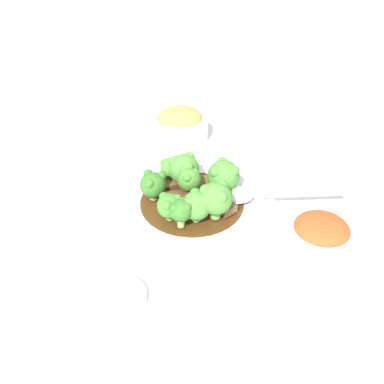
# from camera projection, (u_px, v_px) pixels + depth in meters

# --- Properties ---
(ground_plane) EXTENTS (4.00, 4.00, 0.00)m
(ground_plane) POSITION_uv_depth(u_px,v_px,m) (192.00, 209.00, 0.70)
(ground_plane) COLOR white
(main_plate) EXTENTS (0.26, 0.26, 0.02)m
(main_plate) POSITION_uv_depth(u_px,v_px,m) (192.00, 204.00, 0.69)
(main_plate) COLOR white
(main_plate) RESTS_ON ground_plane
(beef_strip_0) EXTENTS (0.06, 0.07, 0.01)m
(beef_strip_0) POSITION_uv_depth(u_px,v_px,m) (217.00, 199.00, 0.68)
(beef_strip_0) COLOR brown
(beef_strip_0) RESTS_ON main_plate
(beef_strip_1) EXTENTS (0.05, 0.05, 0.01)m
(beef_strip_1) POSITION_uv_depth(u_px,v_px,m) (180.00, 200.00, 0.68)
(beef_strip_1) COLOR #56331E
(beef_strip_1) RESTS_ON main_plate
(beef_strip_2) EXTENTS (0.06, 0.06, 0.01)m
(beef_strip_2) POSITION_uv_depth(u_px,v_px,m) (163.00, 186.00, 0.70)
(beef_strip_2) COLOR brown
(beef_strip_2) RESTS_ON main_plate
(beef_strip_3) EXTENTS (0.04, 0.06, 0.01)m
(beef_strip_3) POSITION_uv_depth(u_px,v_px,m) (204.00, 184.00, 0.71)
(beef_strip_3) COLOR brown
(beef_strip_3) RESTS_ON main_plate
(broccoli_floret_0) EXTENTS (0.04, 0.04, 0.04)m
(broccoli_floret_0) POSITION_uv_depth(u_px,v_px,m) (170.00, 205.00, 0.64)
(broccoli_floret_0) COLOR #7FA84C
(broccoli_floret_0) RESTS_ON main_plate
(broccoli_floret_1) EXTENTS (0.05, 0.05, 0.06)m
(broccoli_floret_1) POSITION_uv_depth(u_px,v_px,m) (216.00, 198.00, 0.63)
(broccoli_floret_1) COLOR #7FA84C
(broccoli_floret_1) RESTS_ON main_plate
(broccoli_floret_2) EXTENTS (0.04, 0.04, 0.05)m
(broccoli_floret_2) POSITION_uv_depth(u_px,v_px,m) (196.00, 205.00, 0.63)
(broccoli_floret_2) COLOR #7FA84C
(broccoli_floret_2) RESTS_ON main_plate
(broccoli_floret_3) EXTENTS (0.04, 0.04, 0.05)m
(broccoli_floret_3) POSITION_uv_depth(u_px,v_px,m) (189.00, 179.00, 0.68)
(broccoli_floret_3) COLOR #8EB756
(broccoli_floret_3) RESTS_ON main_plate
(broccoli_floret_4) EXTENTS (0.05, 0.05, 0.05)m
(broccoli_floret_4) POSITION_uv_depth(u_px,v_px,m) (184.00, 168.00, 0.70)
(broccoli_floret_4) COLOR #7FA84C
(broccoli_floret_4) RESTS_ON main_plate
(broccoli_floret_5) EXTENTS (0.05, 0.05, 0.05)m
(broccoli_floret_5) POSITION_uv_depth(u_px,v_px,m) (223.00, 175.00, 0.69)
(broccoli_floret_5) COLOR #8EB756
(broccoli_floret_5) RESTS_ON main_plate
(broccoli_floret_6) EXTENTS (0.04, 0.04, 0.05)m
(broccoli_floret_6) POSITION_uv_depth(u_px,v_px,m) (153.00, 184.00, 0.67)
(broccoli_floret_6) COLOR #7FA84C
(broccoli_floret_6) RESTS_ON main_plate
(broccoli_floret_7) EXTENTS (0.03, 0.03, 0.04)m
(broccoli_floret_7) POSITION_uv_depth(u_px,v_px,m) (171.00, 167.00, 0.71)
(broccoli_floret_7) COLOR #7FA84C
(broccoli_floret_7) RESTS_ON main_plate
(broccoli_floret_8) EXTENTS (0.03, 0.03, 0.04)m
(broccoli_floret_8) POSITION_uv_depth(u_px,v_px,m) (180.00, 210.00, 0.62)
(broccoli_floret_8) COLOR #8EB756
(broccoli_floret_8) RESTS_ON main_plate
(serving_spoon) EXTENTS (0.08, 0.20, 0.01)m
(serving_spoon) POSITION_uv_depth(u_px,v_px,m) (245.00, 195.00, 0.68)
(serving_spoon) COLOR silver
(serving_spoon) RESTS_ON main_plate
(side_bowl_kimchi) EXTENTS (0.10, 0.10, 0.05)m
(side_bowl_kimchi) POSITION_uv_depth(u_px,v_px,m) (320.00, 236.00, 0.61)
(side_bowl_kimchi) COLOR white
(side_bowl_kimchi) RESTS_ON ground_plane
(side_bowl_appetizer) EXTENTS (0.11, 0.11, 0.06)m
(side_bowl_appetizer) POSITION_uv_depth(u_px,v_px,m) (180.00, 125.00, 0.85)
(side_bowl_appetizer) COLOR white
(side_bowl_appetizer) RESTS_ON ground_plane
(sauce_dish) EXTENTS (0.07, 0.07, 0.01)m
(sauce_dish) POSITION_uv_depth(u_px,v_px,m) (119.00, 297.00, 0.55)
(sauce_dish) COLOR white
(sauce_dish) RESTS_ON ground_plane
(paper_napkin) EXTENTS (0.12, 0.10, 0.01)m
(paper_napkin) POSITION_uv_depth(u_px,v_px,m) (58.00, 216.00, 0.68)
(paper_napkin) COLOR white
(paper_napkin) RESTS_ON ground_plane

